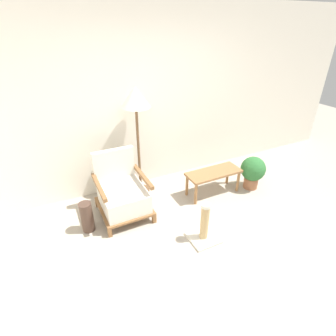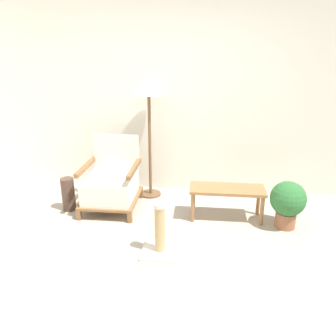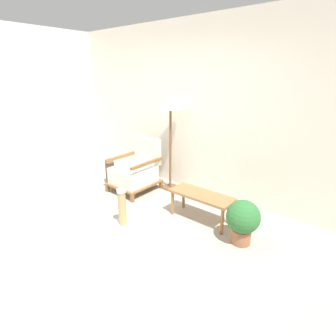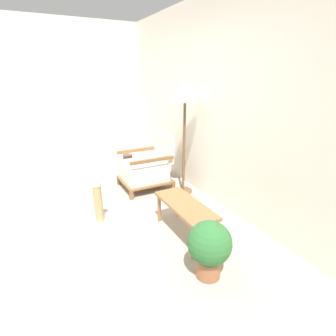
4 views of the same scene
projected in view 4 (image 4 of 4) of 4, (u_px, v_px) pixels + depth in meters
ground_plane at (59, 232)px, 3.04m from camera, size 14.00×14.00×0.00m
wall_back at (214, 104)px, 3.50m from camera, size 8.00×0.06×2.70m
wall_left at (61, 94)px, 5.05m from camera, size 0.06×8.00×2.70m
armchair at (147, 168)px, 4.13m from camera, size 0.66×0.74×0.87m
floor_lamp at (185, 98)px, 3.59m from camera, size 0.40×0.40×1.65m
coffee_table at (185, 208)px, 2.88m from camera, size 0.86×0.34×0.39m
vase at (128, 166)px, 4.55m from camera, size 0.16×0.16×0.42m
potted_plant at (209, 246)px, 2.28m from camera, size 0.39×0.39×0.54m
scratching_post at (99, 210)px, 3.16m from camera, size 0.35×0.35×0.54m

